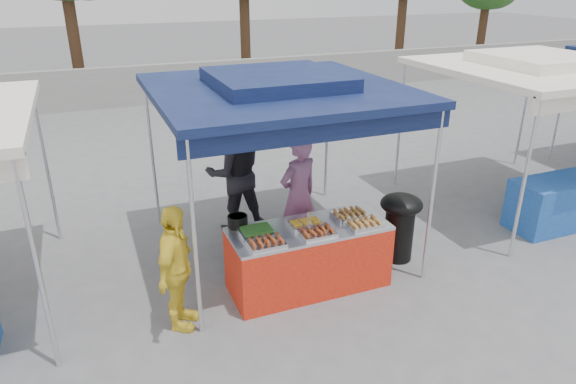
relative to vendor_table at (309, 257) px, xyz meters
name	(u,v)px	position (x,y,z in m)	size (l,w,h in m)	color
ground_plane	(305,282)	(0.00, 0.10, -0.43)	(80.00, 80.00, 0.00)	slate
back_wall	(163,84)	(0.00, 11.10, 0.17)	(40.00, 0.25, 1.20)	gray
main_canopy	(277,88)	(0.00, 1.07, 1.94)	(3.20, 3.20, 2.57)	silver
neighbor_stall_right	(550,120)	(4.50, 0.67, 1.18)	(3.20, 3.20, 2.57)	silver
vendor_table	(309,257)	(0.00, 0.00, 0.00)	(2.00, 0.80, 0.85)	red
food_tray_fl	(266,243)	(-0.65, -0.24, 0.46)	(0.42, 0.30, 0.07)	silver
food_tray_fm	(317,233)	(0.01, -0.22, 0.46)	(0.42, 0.30, 0.07)	silver
food_tray_fr	(364,224)	(0.64, -0.24, 0.46)	(0.42, 0.30, 0.07)	silver
food_tray_bl	(257,231)	(-0.66, 0.08, 0.46)	(0.42, 0.30, 0.07)	silver
food_tray_bm	(306,223)	(-0.02, 0.06, 0.46)	(0.42, 0.30, 0.07)	silver
food_tray_br	(349,214)	(0.61, 0.08, 0.46)	(0.42, 0.30, 0.07)	silver
cooking_pot	(238,221)	(-0.81, 0.36, 0.50)	(0.25, 0.25, 0.15)	black
skewer_cup	(309,229)	(-0.07, -0.14, 0.48)	(0.08, 0.08, 0.10)	silver
wok_burner	(400,221)	(1.47, 0.18, 0.16)	(0.58, 0.58, 0.98)	black
crate_left	(268,251)	(-0.27, 0.77, -0.26)	(0.54, 0.38, 0.32)	#1639B3
crate_right	(303,254)	(0.17, 0.56, -0.28)	(0.47, 0.33, 0.28)	#1639B3
crate_stacked	(303,236)	(0.17, 0.56, -0.01)	(0.46, 0.32, 0.27)	#1639B3
vendor_woman	(298,195)	(0.24, 0.90, 0.46)	(0.64, 0.42, 1.76)	#97608B
helper_man	(235,173)	(-0.37, 1.95, 0.51)	(0.90, 0.70, 1.86)	black
customer_person	(176,269)	(-1.69, -0.19, 0.33)	(0.88, 0.37, 1.50)	yellow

